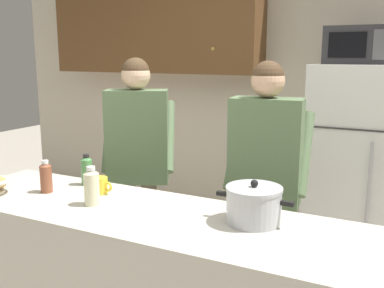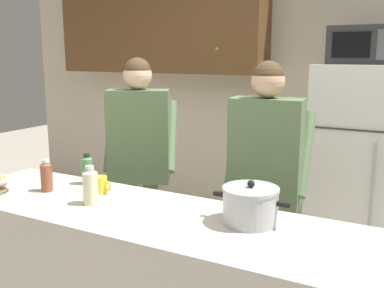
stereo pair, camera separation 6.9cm
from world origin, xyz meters
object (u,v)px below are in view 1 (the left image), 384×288
Objects in this scene: cooking_pot at (254,205)px; bottle_far_corner at (92,186)px; refrigerator at (351,167)px; coffee_mug at (100,185)px; person_by_sink at (265,166)px; bottle_mid_counter at (46,177)px; microwave at (359,45)px; bottle_near_edge at (87,170)px; person_near_pot at (138,149)px.

bottle_far_corner is (-0.85, -0.15, 0.01)m from cooking_pot.
refrigerator is 1.76m from cooking_pot.
cooking_pot is 0.93m from coffee_mug.
bottle_mid_counter is at bearing -147.03° from person_by_sink.
microwave reaches higher than person_by_sink.
bottle_far_corner is at bearing -46.16° from bottle_near_edge.
person_near_pot is 0.63m from coffee_mug.
microwave reaches higher than person_near_pot.
refrigerator is 2.34m from bottle_mid_counter.
bottle_near_edge reaches higher than bottle_mid_counter.
person_near_pot is at bearing 85.93° from bottle_near_edge.
person_near_pot is at bearing 178.47° from person_by_sink.
coffee_mug is (-1.14, -1.71, 0.15)m from refrigerator.
microwave is 2.29× the size of bottle_far_corner.
bottle_near_edge is at bearing 150.63° from coffee_mug.
bottle_near_edge is 1.01× the size of bottle_mid_counter.
bottle_mid_counter is (-1.43, -1.84, 0.20)m from refrigerator.
refrigerator is 0.96m from microwave.
bottle_mid_counter is 0.90× the size of bottle_far_corner.
bottle_far_corner is (0.38, -0.05, 0.01)m from bottle_mid_counter.
person_near_pot is (-1.29, -1.11, 0.24)m from refrigerator.
bottle_mid_counter is (-0.29, -0.12, 0.05)m from coffee_mug.
cooking_pot is (0.14, -0.61, -0.04)m from person_by_sink.
refrigerator is at bearing 72.85° from person_by_sink.
refrigerator reaches higher than coffee_mug.
bottle_mid_counter is at bearing -101.24° from person_near_pot.
person_by_sink reaches higher than bottle_near_edge.
person_near_pot is 0.74m from bottle_mid_counter.
refrigerator is 2.06m from coffee_mug.
refrigerator reaches higher than cooking_pot.
coffee_mug is 0.32m from bottle_mid_counter.
bottle_far_corner is (0.27, -0.28, 0.01)m from bottle_near_edge.
bottle_mid_counter is (-1.08, -0.70, -0.03)m from person_by_sink.
microwave reaches higher than coffee_mug.
coffee_mug is at bearing -76.33° from person_near_pot.
cooking_pot reaches higher than bottle_near_edge.
coffee_mug is at bearing 22.84° from bottle_mid_counter.
person_near_pot reaches higher than cooking_pot.
coffee_mug is (-0.93, 0.03, -0.04)m from cooking_pot.
bottle_near_edge is (-1.11, 0.13, 0.01)m from cooking_pot.
bottle_near_edge is 0.39m from bottle_far_corner.
refrigerator is at bearing 50.57° from bottle_near_edge.
microwave is (0.00, -0.02, 0.95)m from refrigerator.
coffee_mug is 0.69× the size of bottle_mid_counter.
person_by_sink is 7.97× the size of bottle_far_corner.
microwave is at bearing 50.18° from bottle_near_edge.
refrigerator is 8.49× the size of bottle_near_edge.
person_near_pot reaches higher than refrigerator.
bottle_mid_counter is at bearing 171.92° from bottle_far_corner.
coffee_mug is at bearing -29.37° from bottle_near_edge.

